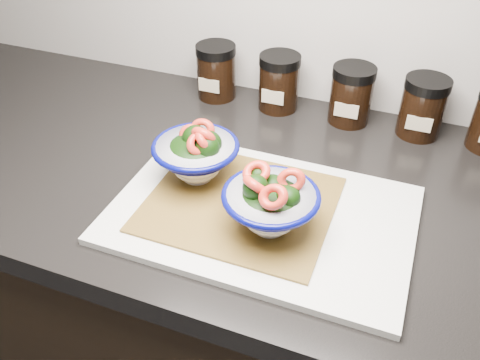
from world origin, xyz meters
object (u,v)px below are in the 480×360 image
at_px(bowl_left, 197,154).
at_px(spice_jar_b, 279,82).
at_px(bowl_right, 270,204).
at_px(spice_jar_d, 423,107).
at_px(spice_jar_a, 216,71).
at_px(cutting_board, 262,214).
at_px(spice_jar_c, 351,95).

bearing_deg(bowl_left, spice_jar_b, 81.62).
xyz_separation_m(bowl_left, bowl_right, (0.15, -0.07, -0.00)).
bearing_deg(spice_jar_d, bowl_left, -137.57).
relative_size(spice_jar_a, spice_jar_d, 1.00).
height_order(spice_jar_a, spice_jar_b, same).
bearing_deg(bowl_left, cutting_board, -18.20).
xyz_separation_m(bowl_right, spice_jar_b, (-0.10, 0.36, -0.00)).
xyz_separation_m(cutting_board, bowl_left, (-0.12, 0.04, 0.05)).
relative_size(bowl_left, spice_jar_d, 1.24).
xyz_separation_m(spice_jar_a, spice_jar_c, (0.28, 0.00, 0.00)).
height_order(cutting_board, spice_jar_d, spice_jar_d).
bearing_deg(spice_jar_b, spice_jar_a, 180.00).
relative_size(cutting_board, spice_jar_b, 3.98).
height_order(bowl_left, spice_jar_c, bowl_left).
bearing_deg(bowl_right, cutting_board, 125.21).
distance_m(cutting_board, spice_jar_d, 0.39).
relative_size(bowl_left, spice_jar_c, 1.24).
height_order(bowl_left, spice_jar_b, bowl_left).
height_order(bowl_left, bowl_right, bowl_right).
bearing_deg(spice_jar_a, spice_jar_c, 0.00).
height_order(cutting_board, spice_jar_b, spice_jar_b).
relative_size(cutting_board, spice_jar_d, 3.98).
distance_m(cutting_board, spice_jar_a, 0.40).
distance_m(spice_jar_b, spice_jar_c, 0.14).
distance_m(cutting_board, bowl_right, 0.07).
height_order(spice_jar_a, spice_jar_c, same).
height_order(spice_jar_c, spice_jar_d, same).
bearing_deg(spice_jar_d, bowl_right, -115.39).
height_order(bowl_right, spice_jar_d, bowl_right).
height_order(cutting_board, bowl_right, bowl_right).
relative_size(bowl_right, spice_jar_a, 1.23).
bearing_deg(bowl_right, spice_jar_c, 83.52).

